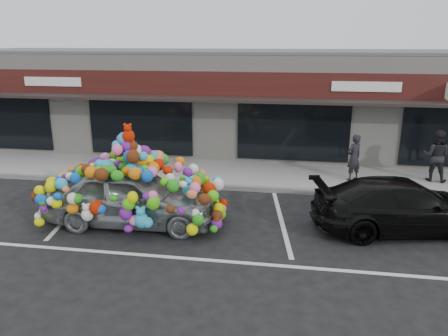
% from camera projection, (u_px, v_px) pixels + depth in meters
% --- Properties ---
extents(ground, '(90.00, 90.00, 0.00)m').
position_uv_depth(ground, '(180.00, 217.00, 12.17)').
color(ground, black).
rests_on(ground, ground).
extents(shop_building, '(24.00, 7.20, 4.31)m').
position_uv_depth(shop_building, '(227.00, 100.00, 19.54)').
color(shop_building, beige).
rests_on(shop_building, ground).
extents(sidewalk, '(26.00, 3.00, 0.15)m').
position_uv_depth(sidewalk, '(208.00, 173.00, 15.93)').
color(sidewalk, '#979792').
rests_on(sidewalk, ground).
extents(kerb, '(26.00, 0.18, 0.16)m').
position_uv_depth(kerb, '(199.00, 186.00, 14.51)').
color(kerb, slate).
rests_on(kerb, ground).
extents(parking_stripe_left, '(0.73, 4.37, 0.01)m').
position_uv_depth(parking_stripe_left, '(76.00, 208.00, 12.84)').
color(parking_stripe_left, silver).
rests_on(parking_stripe_left, ground).
extents(parking_stripe_mid, '(0.73, 4.37, 0.01)m').
position_uv_depth(parking_stripe_mid, '(281.00, 221.00, 11.93)').
color(parking_stripe_mid, silver).
rests_on(parking_stripe_mid, ground).
extents(lane_line, '(14.00, 0.12, 0.01)m').
position_uv_depth(lane_line, '(241.00, 263.00, 9.69)').
color(lane_line, silver).
rests_on(lane_line, ground).
extents(toy_car, '(3.25, 4.86, 2.80)m').
position_uv_depth(toy_car, '(132.00, 190.00, 11.51)').
color(toy_car, '#AEB4B9').
rests_on(toy_car, ground).
extents(black_sedan, '(2.79, 4.94, 1.35)m').
position_uv_depth(black_sedan, '(404.00, 206.00, 11.17)').
color(black_sedan, black).
rests_on(black_sedan, ground).
extents(pedestrian_a, '(0.69, 0.65, 1.59)m').
position_uv_depth(pedestrian_a, '(354.00, 157.00, 14.68)').
color(pedestrian_a, '#242329').
rests_on(pedestrian_a, sidewalk).
extents(pedestrian_b, '(1.02, 0.90, 1.75)m').
position_uv_depth(pedestrian_b, '(436.00, 156.00, 14.59)').
color(pedestrian_b, black).
rests_on(pedestrian_b, sidewalk).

